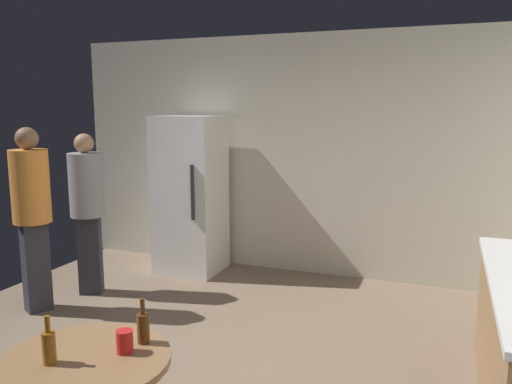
{
  "coord_description": "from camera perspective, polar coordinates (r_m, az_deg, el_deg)",
  "views": [
    {
      "loc": [
        1.69,
        -2.97,
        1.9
      ],
      "look_at": [
        0.33,
        0.64,
        1.25
      ],
      "focal_mm": 35.9,
      "sensor_mm": 36.0,
      "label": 1
    }
  ],
  "objects": [
    {
      "name": "refrigerator",
      "position": [
        5.94,
        -7.34,
        -0.3
      ],
      "size": [
        0.7,
        0.68,
        1.8
      ],
      "color": "white",
      "rests_on": "ground_plane"
    },
    {
      "name": "wall_back",
      "position": [
        5.88,
        3.8,
        4.07
      ],
      "size": [
        5.32,
        0.06,
        2.7
      ],
      "primitive_type": "cube",
      "color": "beige",
      "rests_on": "ground_plane"
    },
    {
      "name": "foreground_table",
      "position": [
        2.69,
        -18.38,
        -19.15
      ],
      "size": [
        0.8,
        0.8,
        0.73
      ],
      "color": "olive",
      "rests_on": "ground_plane"
    },
    {
      "name": "beer_bottle_brown",
      "position": [
        2.69,
        -12.45,
        -14.45
      ],
      "size": [
        0.06,
        0.06,
        0.23
      ],
      "color": "#593314",
      "rests_on": "foreground_table"
    },
    {
      "name": "plastic_cup_red",
      "position": [
        2.62,
        -14.43,
        -15.82
      ],
      "size": [
        0.08,
        0.08,
        0.11
      ],
      "primitive_type": "cylinder",
      "color": "red",
      "rests_on": "foreground_table"
    },
    {
      "name": "beer_bottle_amber",
      "position": [
        2.62,
        -22.07,
        -15.63
      ],
      "size": [
        0.06,
        0.06,
        0.23
      ],
      "color": "#8C5919",
      "rests_on": "foreground_table"
    },
    {
      "name": "ground_plane",
      "position": [
        3.93,
        -8.39,
        -20.32
      ],
      "size": [
        5.2,
        5.2,
        0.1
      ],
      "primitive_type": "cube",
      "color": "#7A6651"
    },
    {
      "name": "person_in_gray_shirt",
      "position": [
        5.43,
        -18.29,
        -1.01
      ],
      "size": [
        0.46,
        0.46,
        1.64
      ],
      "rotation": [
        0.0,
        0.0,
        -1.11
      ],
      "color": "#2D2D38",
      "rests_on": "ground_plane"
    },
    {
      "name": "person_in_orange_shirt",
      "position": [
        5.12,
        -23.72,
        -1.36
      ],
      "size": [
        0.46,
        0.46,
        1.72
      ],
      "rotation": [
        0.0,
        0.0,
        -0.5
      ],
      "color": "#2D2D38",
      "rests_on": "ground_plane"
    }
  ]
}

